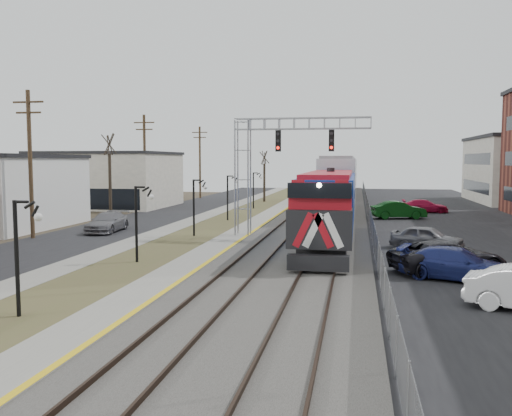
# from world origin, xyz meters

# --- Properties ---
(street_west) EXTENTS (7.00, 120.00, 0.04)m
(street_west) POSITION_xyz_m (-11.50, 35.00, 0.02)
(street_west) COLOR black
(street_west) RESTS_ON ground
(sidewalk) EXTENTS (2.00, 120.00, 0.08)m
(sidewalk) POSITION_xyz_m (-7.00, 35.00, 0.04)
(sidewalk) COLOR gray
(sidewalk) RESTS_ON ground
(grass_median) EXTENTS (4.00, 120.00, 0.06)m
(grass_median) POSITION_xyz_m (-4.00, 35.00, 0.03)
(grass_median) COLOR #4B4C28
(grass_median) RESTS_ON ground
(platform) EXTENTS (2.00, 120.00, 0.24)m
(platform) POSITION_xyz_m (-1.00, 35.00, 0.12)
(platform) COLOR gray
(platform) RESTS_ON ground
(ballast_bed) EXTENTS (8.00, 120.00, 0.20)m
(ballast_bed) POSITION_xyz_m (4.00, 35.00, 0.10)
(ballast_bed) COLOR #595651
(ballast_bed) RESTS_ON ground
(parking_lot) EXTENTS (16.00, 120.00, 0.04)m
(parking_lot) POSITION_xyz_m (16.00, 35.00, 0.02)
(parking_lot) COLOR black
(parking_lot) RESTS_ON ground
(platform_edge) EXTENTS (0.24, 120.00, 0.01)m
(platform_edge) POSITION_xyz_m (-0.12, 35.00, 0.24)
(platform_edge) COLOR gold
(platform_edge) RESTS_ON platform
(track_near) EXTENTS (1.58, 120.00, 0.15)m
(track_near) POSITION_xyz_m (2.00, 35.00, 0.28)
(track_near) COLOR #2D2119
(track_near) RESTS_ON ballast_bed
(track_far) EXTENTS (1.58, 120.00, 0.15)m
(track_far) POSITION_xyz_m (5.50, 35.00, 0.28)
(track_far) COLOR #2D2119
(track_far) RESTS_ON ballast_bed
(train) EXTENTS (3.00, 85.85, 5.33)m
(train) POSITION_xyz_m (5.50, 60.56, 2.92)
(train) COLOR #123397
(train) RESTS_ON ground
(signal_gantry) EXTENTS (9.00, 1.07, 8.15)m
(signal_gantry) POSITION_xyz_m (1.22, 27.99, 5.59)
(signal_gantry) COLOR gray
(signal_gantry) RESTS_ON ground
(lampposts) EXTENTS (0.14, 62.14, 4.00)m
(lampposts) POSITION_xyz_m (-4.00, 18.29, 2.00)
(lampposts) COLOR black
(lampposts) RESTS_ON ground
(utility_poles) EXTENTS (0.28, 80.28, 10.00)m
(utility_poles) POSITION_xyz_m (-14.50, 25.00, 5.00)
(utility_poles) COLOR #4C3823
(utility_poles) RESTS_ON ground
(fence) EXTENTS (0.04, 120.00, 1.60)m
(fence) POSITION_xyz_m (8.20, 35.00, 0.80)
(fence) COLOR gray
(fence) RESTS_ON ground
(bare_trees) EXTENTS (12.30, 42.30, 5.95)m
(bare_trees) POSITION_xyz_m (-12.66, 38.91, 2.70)
(bare_trees) COLOR #382D23
(bare_trees) RESTS_ON ground
(car_lot_c) EXTENTS (5.97, 4.47, 1.51)m
(car_lot_c) POSITION_xyz_m (11.42, 18.21, 0.75)
(car_lot_c) COLOR black
(car_lot_c) RESTS_ON ground
(car_lot_d) EXTENTS (5.31, 3.44, 1.43)m
(car_lot_d) POSITION_xyz_m (11.55, 16.70, 0.72)
(car_lot_d) COLOR navy
(car_lot_d) RESTS_ON ground
(car_lot_e) EXTENTS (4.53, 2.92, 1.43)m
(car_lot_e) POSITION_xyz_m (11.30, 24.88, 0.72)
(car_lot_e) COLOR slate
(car_lot_e) RESTS_ON ground
(car_lot_f) EXTENTS (5.09, 2.80, 1.59)m
(car_lot_f) POSITION_xyz_m (10.90, 42.25, 0.80)
(car_lot_f) COLOR #0C4012
(car_lot_f) RESTS_ON ground
(car_street_b) EXTENTS (2.37, 5.07, 1.43)m
(car_street_b) POSITION_xyz_m (-10.99, 28.98, 0.72)
(car_street_b) COLOR slate
(car_street_b) RESTS_ON ground
(car_lot_g) EXTENTS (4.56, 1.93, 1.31)m
(car_lot_g) POSITION_xyz_m (13.99, 48.85, 0.66)
(car_lot_g) COLOR #B10D34
(car_lot_g) RESTS_ON ground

